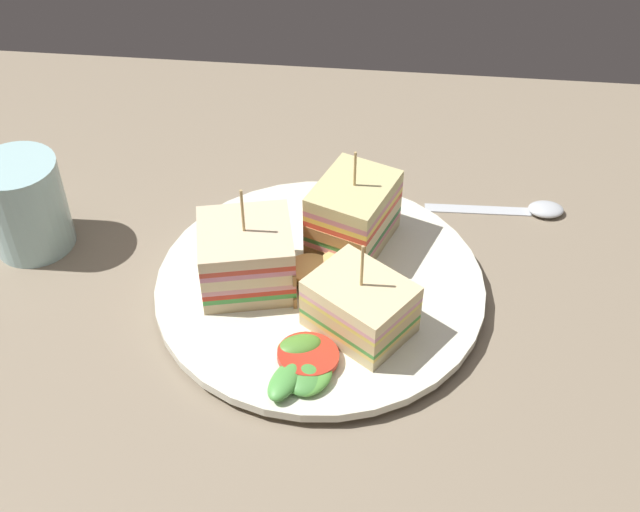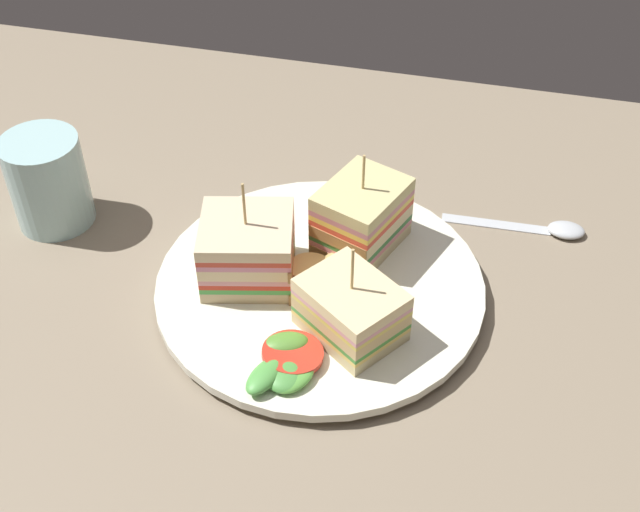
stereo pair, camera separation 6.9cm
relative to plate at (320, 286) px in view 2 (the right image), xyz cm
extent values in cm
cube|color=gray|center=(0.00, 0.00, -1.84)|extent=(115.35, 77.90, 1.80)
cylinder|color=white|center=(0.00, 0.00, -0.59)|extent=(17.68, 17.68, 0.70)
cylinder|color=white|center=(0.00, 0.00, 0.19)|extent=(28.51, 28.51, 0.85)
cube|color=#D2B886|center=(-6.20, -0.58, 1.16)|extent=(9.18, 8.81, 1.09)
cube|color=#9E7242|center=(-2.51, 0.28, 1.16)|extent=(1.91, 6.99, 1.09)
cube|color=green|center=(-6.20, -0.58, 1.96)|extent=(9.18, 8.81, 0.51)
cube|color=red|center=(-6.20, -0.58, 2.46)|extent=(9.18, 8.81, 0.51)
cube|color=pink|center=(-6.20, -0.58, 2.97)|extent=(9.18, 8.81, 0.51)
cube|color=beige|center=(-6.20, -0.58, 3.77)|extent=(9.18, 8.81, 1.09)
cube|color=#9E7242|center=(-2.51, 0.28, 3.77)|extent=(1.91, 6.99, 1.09)
cube|color=pink|center=(-6.20, -0.58, 4.56)|extent=(9.18, 8.81, 0.51)
cube|color=#CC402E|center=(-6.20, -0.58, 5.07)|extent=(9.18, 8.81, 0.51)
cube|color=beige|center=(-6.20, -0.58, 5.87)|extent=(9.18, 8.81, 1.09)
cylinder|color=tan|center=(-6.20, -0.58, 8.49)|extent=(0.24, 0.24, 4.15)
cube|color=beige|center=(3.74, -4.98, 1.15)|extent=(9.78, 9.39, 1.08)
cube|color=#B2844C|center=(0.67, -2.75, 1.15)|extent=(3.69, 4.94, 1.08)
cube|color=#E8C65D|center=(3.74, -4.98, 1.90)|extent=(9.78, 9.39, 0.41)
cube|color=#46953B|center=(3.74, -4.98, 2.31)|extent=(9.78, 9.39, 0.41)
cube|color=#D8B87B|center=(3.74, -4.98, 3.05)|extent=(9.78, 9.39, 1.08)
cube|color=#B2844C|center=(0.67, -2.75, 3.05)|extent=(3.69, 4.94, 1.08)
cube|color=#E5CC58|center=(3.74, -4.98, 3.80)|extent=(9.78, 9.39, 0.41)
cube|color=pink|center=(3.74, -4.98, 4.21)|extent=(9.78, 9.39, 0.41)
cube|color=beige|center=(3.74, -4.98, 4.95)|extent=(9.78, 9.39, 1.08)
cylinder|color=tan|center=(3.74, -4.98, 7.50)|extent=(0.24, 0.24, 4.02)
cube|color=beige|center=(2.39, 5.75, 1.21)|extent=(8.45, 9.41, 1.19)
cube|color=#9E7242|center=(1.02, 2.21, 1.21)|extent=(5.66, 2.43, 1.19)
cube|color=pink|center=(2.39, 5.75, 2.08)|extent=(8.45, 9.41, 0.55)
cube|color=#3B7A3E|center=(2.39, 5.75, 2.62)|extent=(8.45, 9.41, 0.55)
cube|color=beige|center=(2.39, 5.75, 3.49)|extent=(8.45, 9.41, 1.19)
cube|color=#9E7242|center=(1.02, 2.21, 3.49)|extent=(5.66, 2.43, 1.19)
cube|color=#E34C36|center=(2.39, 5.75, 4.36)|extent=(8.45, 9.41, 0.55)
cube|color=#FDD855|center=(2.39, 5.75, 4.90)|extent=(8.45, 9.41, 0.55)
cube|color=pink|center=(2.39, 5.75, 5.45)|extent=(8.45, 9.41, 0.55)
cube|color=beige|center=(2.39, 5.75, 6.32)|extent=(8.45, 9.41, 1.19)
cylinder|color=tan|center=(2.39, 5.75, 8.64)|extent=(0.24, 0.24, 3.45)
cylinder|color=#DEC169|center=(0.77, 0.48, 0.94)|extent=(5.26, 5.30, 1.14)
cylinder|color=#DFB35F|center=(0.08, -0.68, 1.33)|extent=(5.41, 5.41, 0.39)
cylinder|color=#E0BC6A|center=(1.45, 0.99, 1.85)|extent=(4.09, 4.10, 0.52)
cylinder|color=#E9BE6F|center=(-0.79, 0.34, 2.09)|extent=(4.85, 4.85, 0.76)
ellipsoid|color=#54A84A|center=(-1.46, -11.65, 1.31)|extent=(3.38, 4.74, 1.41)
ellipsoid|color=#5FB145|center=(0.67, -11.22, 1.16)|extent=(3.96, 4.32, 1.12)
ellipsoid|color=#4E9B43|center=(-0.08, -11.30, 1.22)|extent=(4.15, 4.19, 1.34)
ellipsoid|color=#559235|center=(-0.78, -8.11, 1.30)|extent=(4.31, 3.65, 1.39)
cylinder|color=red|center=(0.06, -9.00, 1.28)|extent=(4.92, 4.90, 1.24)
cube|color=silver|center=(14.21, 13.11, -0.82)|extent=(10.38, 1.56, 0.25)
ellipsoid|color=silver|center=(20.76, 13.34, -0.44)|extent=(3.54, 2.61, 1.00)
cylinder|color=#A9D4D6|center=(-27.19, 4.05, 3.56)|extent=(7.28, 7.28, 9.01)
cylinder|color=#E6C147|center=(-27.19, 4.05, 0.46)|extent=(6.70, 6.70, 2.81)
camera|label=1|loc=(5.28, -50.90, 50.71)|focal=46.42mm
camera|label=2|loc=(12.13, -49.72, 50.71)|focal=46.42mm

